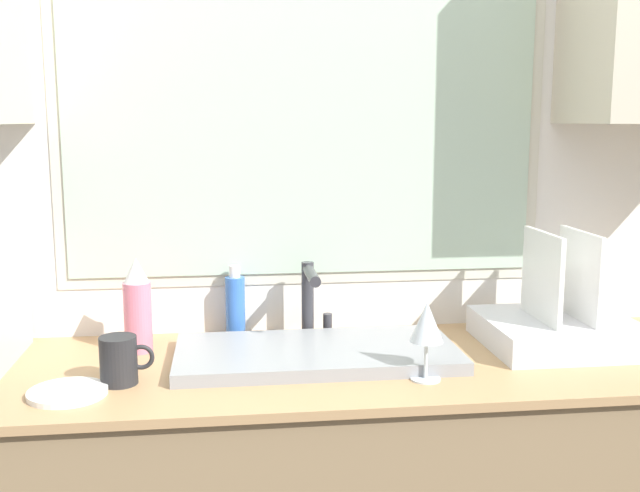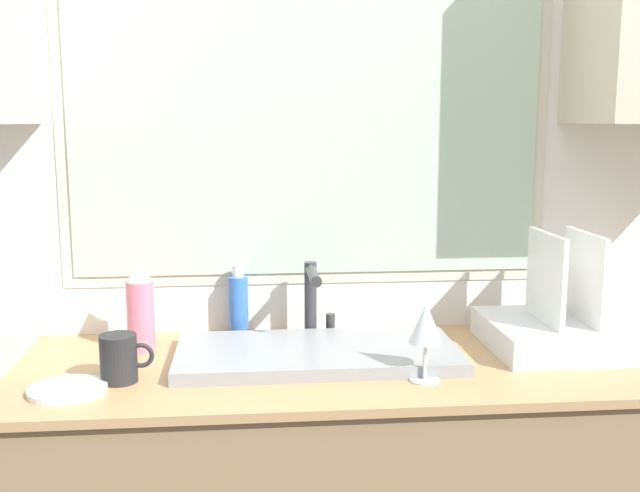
# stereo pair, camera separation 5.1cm
# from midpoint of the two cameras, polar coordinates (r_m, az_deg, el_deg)

# --- Properties ---
(wall_back) EXTENTS (6.00, 0.38, 2.60)m
(wall_back) POSITION_cam_midpoint_polar(r_m,az_deg,el_deg) (1.96, -1.97, 7.28)
(wall_back) COLOR silver
(wall_back) RESTS_ON ground_plane
(sink_basin) EXTENTS (0.66, 0.32, 0.03)m
(sink_basin) POSITION_cam_midpoint_polar(r_m,az_deg,el_deg) (1.78, -1.02, -8.19)
(sink_basin) COLOR gray
(sink_basin) RESTS_ON countertop
(faucet) EXTENTS (0.08, 0.18, 0.20)m
(faucet) POSITION_cam_midpoint_polar(r_m,az_deg,el_deg) (1.91, -1.41, -3.67)
(faucet) COLOR #333338
(faucet) RESTS_ON countertop
(dish_rack) EXTENTS (0.37, 0.33, 0.29)m
(dish_rack) POSITION_cam_midpoint_polar(r_m,az_deg,el_deg) (1.96, 16.99, -5.82)
(dish_rack) COLOR silver
(dish_rack) RESTS_ON countertop
(spray_bottle) EXTENTS (0.07, 0.07, 0.23)m
(spray_bottle) POSITION_cam_midpoint_polar(r_m,az_deg,el_deg) (1.88, -14.49, -4.51)
(spray_bottle) COLOR #D8728C
(spray_bottle) RESTS_ON countertop
(soap_bottle) EXTENTS (0.05, 0.05, 0.19)m
(soap_bottle) POSITION_cam_midpoint_polar(r_m,az_deg,el_deg) (1.97, -7.21, -4.46)
(soap_bottle) COLOR blue
(soap_bottle) RESTS_ON countertop
(mug_near_sink) EXTENTS (0.12, 0.08, 0.10)m
(mug_near_sink) POSITION_cam_midpoint_polar(r_m,az_deg,el_deg) (1.68, -15.88, -8.37)
(mug_near_sink) COLOR #262628
(mug_near_sink) RESTS_ON countertop
(wine_glass) EXTENTS (0.07, 0.07, 0.17)m
(wine_glass) POSITION_cam_midpoint_polar(r_m,az_deg,el_deg) (1.63, 7.24, -5.94)
(wine_glass) COLOR silver
(wine_glass) RESTS_ON countertop
(small_plate) EXTENTS (0.16, 0.16, 0.01)m
(small_plate) POSITION_cam_midpoint_polar(r_m,az_deg,el_deg) (1.66, -19.54, -10.48)
(small_plate) COLOR white
(small_plate) RESTS_ON countertop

